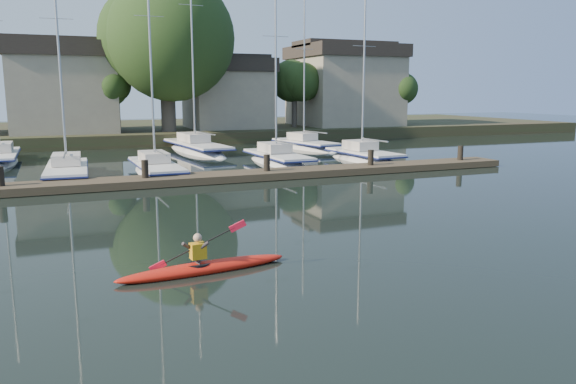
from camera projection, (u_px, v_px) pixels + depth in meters
name	position (u px, v px, depth m)	size (l,w,h in m)	color
ground	(345.00, 262.00, 14.42)	(160.00, 160.00, 0.00)	black
kayak	(203.00, 266.00, 13.58)	(4.33, 1.01, 1.38)	red
dock	(209.00, 178.00, 27.13)	(34.00, 2.00, 1.80)	#4B3C2B
sailboat_1	(68.00, 181.00, 28.59)	(2.42, 8.36, 13.52)	silver
sailboat_2	(156.00, 177.00, 29.89)	(2.19, 8.48, 13.95)	silver
sailboat_3	(278.00, 167.00, 34.13)	(2.37, 8.15, 13.05)	silver
sailboat_4	(363.00, 164.00, 35.39)	(2.74, 7.40, 12.33)	silver
sailboat_5	(1.00, 165.00, 34.68)	(2.13, 8.83, 14.60)	silver
sailboat_6	(197.00, 155.00, 40.55)	(3.45, 11.20, 17.53)	silver
sailboat_7	(305.00, 151.00, 42.81)	(3.51, 8.25, 12.90)	silver
shore	(153.00, 103.00, 51.14)	(90.00, 25.25, 12.75)	#27371B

